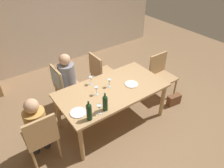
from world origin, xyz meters
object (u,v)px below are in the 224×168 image
at_px(wine_glass_near_left, 99,107).
at_px(dinner_plate_host, 78,113).
at_px(chair_left_end, 41,135).
at_px(wine_bottle_tall_green, 89,111).
at_px(dinner_plate_guest_left, 131,84).
at_px(wine_glass_far, 96,89).
at_px(person_man_bearded, 36,125).
at_px(chair_right_end, 161,73).
at_px(handbag, 174,100).
at_px(chair_far_left, 62,83).
at_px(wine_glass_near_right, 91,79).
at_px(person_woman_host, 69,77).
at_px(wine_glass_centre, 109,81).
at_px(dining_table, 112,93).
at_px(chair_far_right, 100,71).
at_px(wine_bottle_dark_red, 105,103).

relative_size(wine_glass_near_left, dinner_plate_host, 0.62).
bearing_deg(chair_left_end, wine_bottle_tall_green, -26.06).
bearing_deg(dinner_plate_guest_left, wine_glass_far, 169.79).
height_order(person_man_bearded, wine_glass_far, person_man_bearded).
bearing_deg(chair_left_end, dinner_plate_host, -10.52).
xyz_separation_m(chair_right_end, person_man_bearded, (-2.60, -0.06, 0.11)).
bearing_deg(handbag, chair_far_left, 146.49).
xyz_separation_m(chair_far_left, wine_glass_near_left, (0.05, -1.24, 0.25)).
distance_m(chair_left_end, wine_glass_far, 1.06).
xyz_separation_m(chair_right_end, wine_glass_far, (-1.59, -0.06, 0.31)).
bearing_deg(wine_glass_near_right, chair_left_end, -159.23).
distance_m(chair_right_end, person_woman_host, 1.86).
height_order(wine_glass_far, handbag, wine_glass_far).
bearing_deg(chair_left_end, person_man_bearded, 90.00).
bearing_deg(person_woman_host, wine_glass_centre, 26.23).
bearing_deg(chair_right_end, dining_table, 3.84).
height_order(wine_bottle_tall_green, wine_glass_far, wine_bottle_tall_green).
bearing_deg(wine_glass_near_left, handbag, 0.73).
bearing_deg(chair_far_right, wine_glass_near_left, -33.41).
bearing_deg(person_man_bearded, wine_bottle_dark_red, -22.90).
height_order(wine_glass_near_left, wine_glass_near_right, same).
height_order(person_man_bearded, wine_glass_near_left, person_man_bearded).
bearing_deg(person_woman_host, handbag, 54.21).
distance_m(chair_far_right, wine_glass_centre, 0.90).
height_order(chair_left_end, wine_glass_centre, chair_left_end).
height_order(chair_left_end, wine_bottle_dark_red, wine_bottle_dark_red).
xyz_separation_m(chair_far_left, chair_far_right, (0.86, 0.00, -0.06)).
xyz_separation_m(dining_table, wine_glass_far, (-0.29, 0.02, 0.19)).
distance_m(wine_glass_near_left, wine_glass_centre, 0.67).
distance_m(chair_far_right, chair_right_end, 1.25).
xyz_separation_m(chair_right_end, wine_glass_near_right, (-1.51, 0.24, 0.31)).
height_order(chair_right_end, person_man_bearded, person_man_bearded).
bearing_deg(dinner_plate_guest_left, wine_glass_near_left, -161.40).
bearing_deg(wine_glass_near_left, chair_right_end, 14.42).
height_order(wine_bottle_tall_green, wine_glass_near_left, wine_bottle_tall_green).
relative_size(wine_bottle_dark_red, handbag, 1.08).
bearing_deg(chair_far_left, handbag, 56.49).
distance_m(wine_glass_near_left, wine_glass_far, 0.45).
xyz_separation_m(chair_far_left, wine_glass_centre, (0.54, -0.78, 0.25)).
xyz_separation_m(wine_glass_near_left, wine_glass_centre, (0.49, 0.45, 0.00)).
bearing_deg(chair_right_end, chair_far_right, -38.68).
bearing_deg(wine_glass_near_left, dinner_plate_guest_left, 18.60).
distance_m(person_woman_host, person_man_bearded, 1.24).
bearing_deg(handbag, dining_table, 164.91).
bearing_deg(dining_table, dinner_plate_host, -165.51).
xyz_separation_m(chair_left_end, person_man_bearded, (0.00, 0.11, 0.11)).
xyz_separation_m(chair_left_end, wine_glass_near_right, (1.09, 0.41, 0.31)).
height_order(chair_right_end, wine_glass_near_left, chair_right_end).
xyz_separation_m(dining_table, wine_glass_centre, (-0.00, 0.08, 0.19)).
bearing_deg(person_man_bearded, dinner_plate_guest_left, -4.04).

